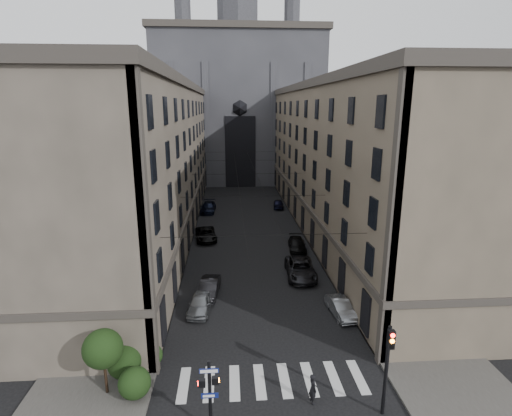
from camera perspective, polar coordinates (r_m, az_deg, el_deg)
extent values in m
cube|color=#383533|center=(54.43, -12.37, -2.90)|extent=(7.00, 80.00, 0.15)
cube|color=#383533|center=(55.35, 9.68, -2.48)|extent=(7.00, 80.00, 0.15)
cube|color=beige|center=(26.03, 2.32, -23.41)|extent=(11.00, 3.20, 0.01)
cube|color=#4A4338|center=(53.07, -16.11, 6.31)|extent=(13.00, 60.00, 18.00)
cube|color=#38332D|center=(52.67, -16.85, 16.48)|extent=(13.60, 60.60, 0.90)
cube|color=#38332D|center=(53.91, -15.76, 1.26)|extent=(13.40, 60.30, 0.50)
cube|color=brown|center=(54.27, 13.18, 6.67)|extent=(13.00, 60.00, 18.00)
cube|color=#38332D|center=(53.88, 13.78, 16.61)|extent=(13.60, 60.60, 0.90)
cube|color=#38332D|center=(55.10, 12.90, 1.72)|extent=(13.40, 60.30, 0.50)
cube|color=#2D2D33|center=(90.46, -2.52, 13.79)|extent=(34.00, 22.00, 30.00)
cube|color=#38332D|center=(91.62, -2.64, 23.53)|extent=(35.00, 23.00, 1.20)
cylinder|color=#2D2D33|center=(92.87, -2.69, 27.49)|extent=(8.40, 8.40, 14.00)
cone|color=#2D2D33|center=(90.80, 5.21, 27.44)|extent=(3.20, 3.20, 13.00)
cube|color=black|center=(79.92, -2.25, 7.97)|extent=(6.00, 0.30, 14.00)
cylinder|color=black|center=(21.97, -6.59, -25.15)|extent=(0.18, 0.18, 4.00)
cube|color=orange|center=(21.40, -5.85, -23.30)|extent=(0.34, 0.24, 0.38)
cube|color=#FF0C07|center=(21.64, -7.73, -23.55)|extent=(0.34, 0.24, 0.38)
cube|color=navy|center=(20.92, -6.74, -22.10)|extent=(0.95, 0.05, 0.24)
cube|color=navy|center=(21.78, -6.62, -25.07)|extent=(0.85, 0.05, 0.27)
cylinder|color=black|center=(23.37, 18.09, -21.27)|extent=(0.20, 0.20, 5.20)
cube|color=black|center=(22.11, 18.73, -17.35)|extent=(0.34, 0.30, 1.00)
cylinder|color=#FF0C07|center=(21.83, 18.96, -16.85)|extent=(0.22, 0.05, 0.22)
cylinder|color=orange|center=(21.99, 18.89, -17.56)|extent=(0.22, 0.05, 0.22)
cylinder|color=black|center=(22.16, 18.82, -18.27)|extent=(0.22, 0.05, 0.22)
sphere|color=black|center=(25.08, -16.96, -22.78)|extent=(1.80, 1.80, 1.80)
sphere|color=black|center=(26.67, -18.31, -20.15)|extent=(2.00, 2.00, 2.00)
sphere|color=black|center=(27.34, -14.71, -19.67)|extent=(1.40, 1.40, 1.40)
cylinder|color=black|center=(25.72, -20.71, -21.27)|extent=(0.16, 0.16, 2.40)
sphere|color=black|center=(24.84, -21.05, -18.25)|extent=(2.20, 2.20, 2.20)
cylinder|color=black|center=(26.91, 1.33, -3.92)|extent=(14.00, 0.03, 0.03)
cylinder|color=black|center=(38.45, -0.31, 1.70)|extent=(14.00, 0.03, 0.03)
cylinder|color=black|center=(51.19, -1.24, 4.90)|extent=(14.00, 0.03, 0.03)
cylinder|color=black|center=(64.03, -1.80, 6.81)|extent=(14.00, 0.03, 0.03)
cylinder|color=black|center=(75.94, -2.16, 8.01)|extent=(14.00, 0.03, 0.03)
cylinder|color=black|center=(52.20, -2.72, 4.62)|extent=(0.03, 60.00, 0.03)
cylinder|color=black|center=(52.32, 0.14, 4.66)|extent=(0.03, 60.00, 0.03)
imported|color=gray|center=(32.98, -7.97, -13.27)|extent=(2.13, 4.37, 1.44)
imported|color=black|center=(35.36, -6.70, -11.24)|extent=(1.98, 4.49, 1.43)
imported|color=black|center=(49.26, -7.16, -3.73)|extent=(3.00, 5.40, 1.43)
imported|color=black|center=(61.95, -6.85, 0.11)|extent=(2.40, 5.35, 1.52)
imported|color=gray|center=(32.83, 12.01, -13.75)|extent=(1.81, 4.02, 1.28)
imported|color=black|center=(38.87, 6.39, -8.64)|extent=(2.93, 5.89, 1.60)
imported|color=black|center=(45.66, 5.89, -5.23)|extent=(2.23, 4.74, 1.34)
imported|color=black|center=(63.91, 3.22, 0.54)|extent=(1.94, 4.00, 1.32)
imported|color=black|center=(24.26, 8.12, -24.17)|extent=(0.54, 0.72, 1.78)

